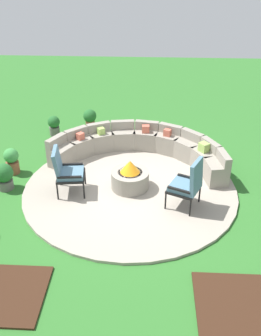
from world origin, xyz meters
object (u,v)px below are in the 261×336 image
object	(u,v)px
fire_pit	(130,177)
potted_plant_0	(54,125)
curved_stone_bench	(142,147)
potted_plant_2	(12,160)
lounge_chair_front_right	(188,183)
potted_plant_3	(4,176)
potted_plant_5	(90,119)
lounge_chair_front_left	(66,170)

from	to	relation	value
fire_pit	potted_plant_0	xyz separation A→B (m)	(-2.35, 2.78, -0.00)
curved_stone_bench	potted_plant_2	distance (m)	3.22
lounge_chair_front_right	potted_plant_3	world-z (taller)	lounge_chair_front_right
potted_plant_2	potted_plant_5	world-z (taller)	potted_plant_5
lounge_chair_front_left	potted_plant_5	size ratio (longest dim) A/B	1.61
fire_pit	curved_stone_bench	world-z (taller)	curved_stone_bench
lounge_chair_front_left	potted_plant_3	bearing A→B (deg)	-102.28
potted_plant_3	potted_plant_2	bearing A→B (deg)	94.18
lounge_chair_front_left	potted_plant_5	world-z (taller)	lounge_chair_front_left
fire_pit	curved_stone_bench	size ratio (longest dim) A/B	0.20
potted_plant_0	potted_plant_3	bearing A→B (deg)	-99.38
fire_pit	curved_stone_bench	bearing A→B (deg)	80.72
curved_stone_bench	lounge_chair_front_right	distance (m)	2.32
potted_plant_2	potted_plant_5	bearing A→B (deg)	59.51
potted_plant_0	potted_plant_3	world-z (taller)	potted_plant_3
curved_stone_bench	lounge_chair_front_left	world-z (taller)	lounge_chair_front_left
lounge_chair_front_left	lounge_chair_front_right	size ratio (longest dim) A/B	0.94
curved_stone_bench	potted_plant_5	distance (m)	2.37
lounge_chair_front_right	potted_plant_3	distance (m)	4.10
potted_plant_5	curved_stone_bench	bearing A→B (deg)	-47.85
curved_stone_bench	potted_plant_0	xyz separation A→B (m)	(-2.58, 1.36, -0.04)
fire_pit	potted_plant_2	distance (m)	2.94
potted_plant_0	potted_plant_5	bearing A→B (deg)	21.81
fire_pit	curved_stone_bench	distance (m)	1.43
potted_plant_2	potted_plant_3	world-z (taller)	potted_plant_2
lounge_chair_front_left	potted_plant_5	distance (m)	3.43
curved_stone_bench	lounge_chair_front_right	size ratio (longest dim) A/B	3.86
potted_plant_5	potted_plant_0	bearing A→B (deg)	-158.19
lounge_chair_front_right	fire_pit	bearing A→B (deg)	86.43
lounge_chair_front_right	potted_plant_0	bearing A→B (deg)	70.97
lounge_chair_front_left	potted_plant_2	xyz separation A→B (m)	(-1.51, 0.84, -0.26)
lounge_chair_front_right	potted_plant_5	xyz separation A→B (m)	(-2.59, 3.84, -0.25)
potted_plant_3	potted_plant_5	bearing A→B (deg)	65.89
curved_stone_bench	potted_plant_2	xyz separation A→B (m)	(-3.11, -0.82, -0.02)
fire_pit	potted_plant_2	bearing A→B (deg)	168.27
curved_stone_bench	potted_plant_0	world-z (taller)	curved_stone_bench
curved_stone_bench	potted_plant_3	distance (m)	3.41
lounge_chair_front_left	potted_plant_0	size ratio (longest dim) A/B	1.78
potted_plant_0	lounge_chair_front_left	bearing A→B (deg)	-71.97
curved_stone_bench	potted_plant_2	bearing A→B (deg)	-165.28
curved_stone_bench	fire_pit	bearing A→B (deg)	-99.28
potted_plant_2	lounge_chair_front_right	bearing A→B (deg)	-17.08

